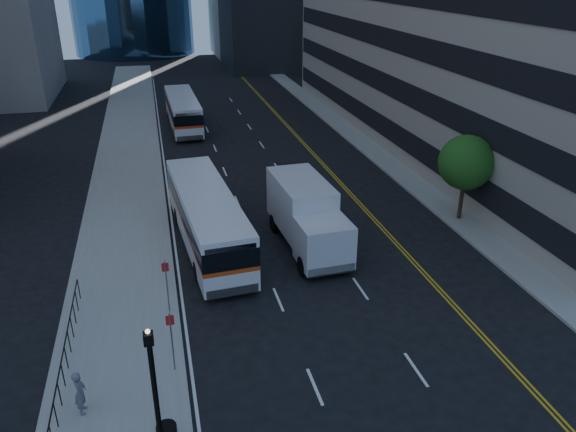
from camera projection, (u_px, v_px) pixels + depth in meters
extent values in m
plane|color=black|center=(366.00, 313.00, 24.73)|extent=(160.00, 160.00, 0.00)
cube|color=gray|center=(129.00, 157.00, 44.59)|extent=(5.00, 90.00, 0.15)
cube|color=gray|center=(360.00, 141.00, 48.81)|extent=(2.00, 90.00, 0.15)
cylinder|color=#332114|center=(461.00, 201.00, 33.26)|extent=(0.24, 0.24, 2.20)
sphere|color=#134514|center=(466.00, 162.00, 32.28)|extent=(3.20, 3.20, 3.20)
cylinder|color=black|center=(156.00, 402.00, 16.55)|extent=(0.16, 0.16, 4.20)
cube|color=black|center=(148.00, 339.00, 15.61)|extent=(0.28, 0.28, 0.36)
cube|color=silver|center=(208.00, 230.00, 30.40)|extent=(3.53, 12.20, 1.10)
cube|color=#CA4113|center=(207.00, 219.00, 30.13)|extent=(3.55, 12.22, 0.22)
cube|color=black|center=(206.00, 210.00, 29.90)|extent=(3.55, 12.22, 0.90)
cube|color=silver|center=(205.00, 197.00, 29.60)|extent=(3.53, 12.20, 0.50)
cylinder|color=black|center=(198.00, 272.00, 27.09)|extent=(0.38, 1.02, 1.00)
cylinder|color=black|center=(245.00, 264.00, 27.77)|extent=(0.38, 1.02, 1.00)
cylinder|color=black|center=(178.00, 217.00, 33.01)|extent=(0.38, 1.02, 1.00)
cylinder|color=black|center=(217.00, 212.00, 33.68)|extent=(0.38, 1.02, 1.00)
cube|color=white|center=(183.00, 118.00, 52.75)|extent=(2.73, 11.39, 1.04)
cube|color=red|center=(183.00, 112.00, 52.49)|extent=(2.75, 11.41, 0.21)
cube|color=black|center=(183.00, 106.00, 52.28)|extent=(2.75, 11.41, 0.85)
cube|color=white|center=(182.00, 99.00, 51.99)|extent=(2.73, 11.39, 0.47)
cylinder|color=black|center=(175.00, 133.00, 49.64)|extent=(0.31, 0.95, 0.94)
cylinder|color=black|center=(200.00, 131.00, 50.17)|extent=(0.31, 0.95, 0.94)
cylinder|color=black|center=(170.00, 115.00, 55.30)|extent=(0.31, 0.95, 0.94)
cylinder|color=black|center=(192.00, 114.00, 55.83)|extent=(0.31, 0.95, 0.94)
cube|color=silver|center=(324.00, 243.00, 27.63)|extent=(2.66, 2.46, 2.22)
cube|color=black|center=(331.00, 244.00, 26.59)|extent=(2.33, 0.19, 1.16)
cube|color=silver|center=(301.00, 203.00, 30.60)|extent=(2.81, 5.20, 2.74)
cube|color=black|center=(307.00, 238.00, 30.23)|extent=(2.31, 7.06, 0.26)
cylinder|color=black|center=(303.00, 266.00, 27.56)|extent=(0.35, 1.03, 1.01)
cylinder|color=black|center=(346.00, 260.00, 28.17)|extent=(0.35, 1.03, 1.01)
cylinder|color=black|center=(274.00, 223.00, 32.17)|extent=(0.35, 1.03, 1.01)
cylinder|color=black|center=(312.00, 218.00, 32.78)|extent=(0.35, 1.03, 1.01)
imported|color=slate|center=(80.00, 393.00, 18.76)|extent=(0.39, 0.60, 1.63)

